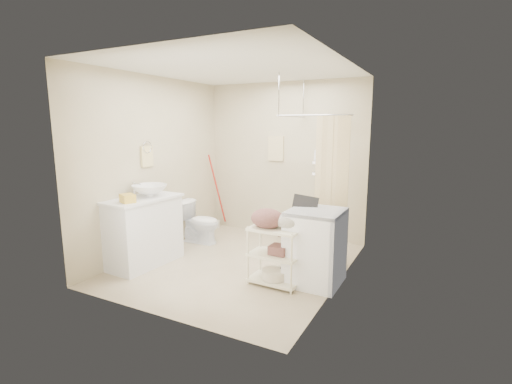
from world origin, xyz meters
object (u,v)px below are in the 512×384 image
Objects in this scene: washing_machine at (315,247)px; laundry_rack at (275,251)px; vanity at (143,231)px; toilet at (200,222)px.

laundry_rack is at bearing -146.94° from washing_machine.
vanity is 1.17× the size of washing_machine.
washing_machine is at bearing -108.90° from toilet.
laundry_rack is (1.89, 0.21, -0.05)m from vanity.
vanity is at bearing 172.11° from toilet.
vanity is 1.16m from toilet.
laundry_rack is (-0.41, -0.27, -0.03)m from washing_machine.
washing_machine is at bearing 34.89° from laundry_rack.
washing_machine is (2.30, 0.48, -0.01)m from vanity.
toilet is 0.81× the size of laundry_rack.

